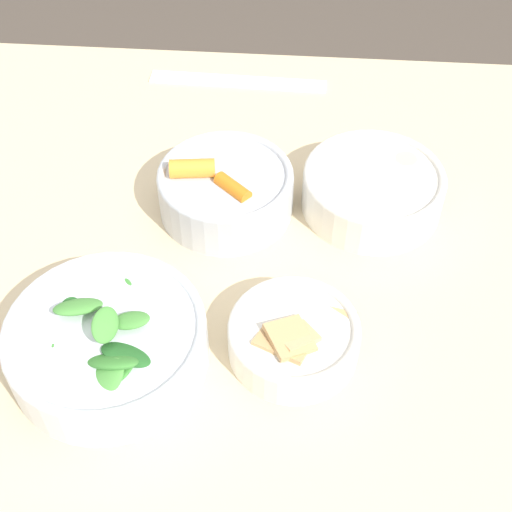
# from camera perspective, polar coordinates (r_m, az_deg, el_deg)

# --- Properties ---
(dining_table) EXTENTS (1.28, 0.89, 0.77)m
(dining_table) POSITION_cam_1_polar(r_m,az_deg,el_deg) (0.88, -2.86, -6.17)
(dining_table) COLOR beige
(dining_table) RESTS_ON ground_plane
(bowl_carrots) EXTENTS (0.16, 0.16, 0.07)m
(bowl_carrots) POSITION_cam_1_polar(r_m,az_deg,el_deg) (0.84, -2.15, 5.32)
(bowl_carrots) COLOR silver
(bowl_carrots) RESTS_ON dining_table
(bowl_greens) EXTENTS (0.20, 0.20, 0.08)m
(bowl_greens) POSITION_cam_1_polar(r_m,az_deg,el_deg) (0.72, -11.90, -6.67)
(bowl_greens) COLOR silver
(bowl_greens) RESTS_ON dining_table
(bowl_beans_hotdog) EXTENTS (0.17, 0.17, 0.05)m
(bowl_beans_hotdog) POSITION_cam_1_polar(r_m,az_deg,el_deg) (0.86, 9.29, 5.22)
(bowl_beans_hotdog) COLOR silver
(bowl_beans_hotdog) RESTS_ON dining_table
(bowl_cookies) EXTENTS (0.13, 0.13, 0.05)m
(bowl_cookies) POSITION_cam_1_polar(r_m,az_deg,el_deg) (0.71, 3.05, -6.43)
(bowl_cookies) COLOR silver
(bowl_cookies) RESTS_ON dining_table
(ruler) EXTENTS (0.26, 0.04, 0.00)m
(ruler) POSITION_cam_1_polar(r_m,az_deg,el_deg) (1.07, -1.45, 13.78)
(ruler) COLOR silver
(ruler) RESTS_ON dining_table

